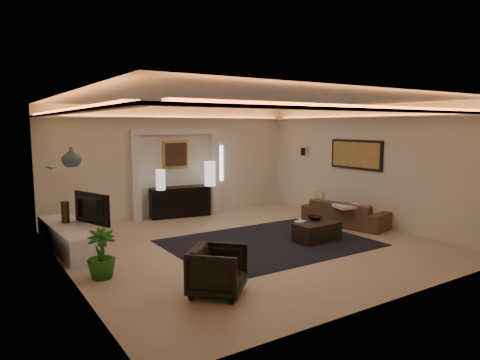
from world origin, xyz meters
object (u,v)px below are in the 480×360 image
coffee_table (317,231)px  armchair (218,271)px  sofa (346,213)px  console (180,202)px

coffee_table → armchair: size_ratio=1.26×
coffee_table → armchair: 3.51m
sofa → armchair: bearing=100.2°
console → sofa: bearing=-38.5°
coffee_table → armchair: bearing=-158.5°
console → coffee_table: console is taller
console → sofa: console is taller
sofa → coffee_table: 1.72m
sofa → coffee_table: bearing=100.2°
console → sofa: size_ratio=0.77×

